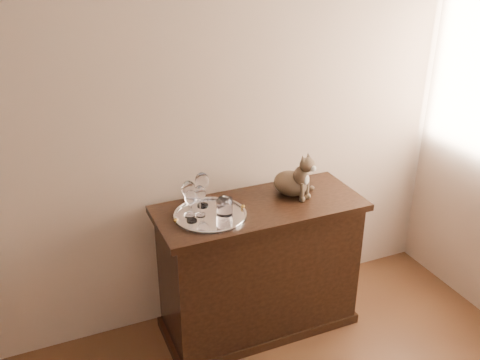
{
  "coord_description": "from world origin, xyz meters",
  "views": [
    {
      "loc": [
        -0.56,
        -0.48,
        2.26
      ],
      "look_at": [
        0.48,
        1.95,
        1.03
      ],
      "focal_mm": 40.0,
      "sensor_mm": 36.0,
      "label": 1
    }
  ],
  "objects": [
    {
      "name": "wall_back",
      "position": [
        0.0,
        2.25,
        1.35
      ],
      "size": [
        4.0,
        0.1,
        2.7
      ],
      "primitive_type": "cube",
      "color": "#C1A791",
      "rests_on": "ground"
    },
    {
      "name": "sideboard",
      "position": [
        0.6,
        1.94,
        0.42
      ],
      "size": [
        1.2,
        0.5,
        0.85
      ],
      "primitive_type": null,
      "color": "black",
      "rests_on": "ground"
    },
    {
      "name": "cat",
      "position": [
        0.83,
        2.0,
        0.99
      ],
      "size": [
        0.36,
        0.35,
        0.28
      ],
      "primitive_type": null,
      "rotation": [
        0.0,
        0.0,
        0.43
      ],
      "color": "brown",
      "rests_on": "sideboard"
    },
    {
      "name": "tray",
      "position": [
        0.29,
        1.93,
        0.85
      ],
      "size": [
        0.4,
        0.4,
        0.01
      ],
      "primitive_type": "cylinder",
      "color": "silver",
      "rests_on": "sideboard"
    },
    {
      "name": "wine_glass_c",
      "position": [
        0.18,
        1.91,
        0.95
      ],
      "size": [
        0.07,
        0.07,
        0.18
      ],
      "primitive_type": null,
      "color": "silver",
      "rests_on": "tray"
    },
    {
      "name": "wine_glass_a",
      "position": [
        0.19,
        1.97,
        0.96
      ],
      "size": [
        0.08,
        0.08,
        0.21
      ],
      "primitive_type": null,
      "color": "white",
      "rests_on": "tray"
    },
    {
      "name": "tumbler_a",
      "position": [
        0.36,
        1.87,
        0.91
      ],
      "size": [
        0.09,
        0.09,
        0.1
      ],
      "primitive_type": "cylinder",
      "color": "white",
      "rests_on": "tray"
    },
    {
      "name": "tumbler_c",
      "position": [
        0.38,
        1.91,
        0.9
      ],
      "size": [
        0.08,
        0.08,
        0.09
      ],
      "primitive_type": "cylinder",
      "color": "silver",
      "rests_on": "tray"
    },
    {
      "name": "wine_glass_d",
      "position": [
        0.25,
        1.95,
        0.95
      ],
      "size": [
        0.07,
        0.07,
        0.18
      ],
      "primitive_type": null,
      "color": "white",
      "rests_on": "tray"
    },
    {
      "name": "wine_glass_b",
      "position": [
        0.29,
        2.05,
        0.96
      ],
      "size": [
        0.08,
        0.08,
        0.2
      ],
      "primitive_type": null,
      "color": "silver",
      "rests_on": "tray"
    }
  ]
}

